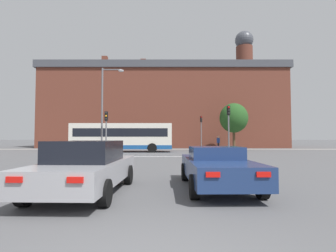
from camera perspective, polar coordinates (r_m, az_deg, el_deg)
The scene contains 14 objects.
stop_line_strip at distance 22.18m, azimuth -0.59°, elevation -6.66°, with size 7.82×0.30×0.01m, color silver.
far_pavement at distance 36.20m, azimuth -0.30°, elevation -5.08°, with size 68.69×2.50×0.01m, color gray.
brick_civic_building at distance 46.84m, azimuth -0.60°, elevation 3.95°, with size 39.81×14.25×20.84m.
car_saloon_left at distance 7.91m, azimuth -17.15°, elevation -8.44°, with size 2.19×4.87×1.49m.
car_roadster_right at distance 8.48m, azimuth 10.63°, elevation -8.73°, with size 2.04×4.85×1.29m.
bus_crossing_lead at distance 29.74m, azimuth -9.80°, elevation -2.32°, with size 11.10×2.75×3.16m.
traffic_light_far_right at distance 35.53m, azimuth 7.40°, elevation -0.26°, with size 0.26×0.31×4.50m.
traffic_light_near_left at distance 23.05m, azimuth -13.16°, elevation 0.03°, with size 0.26×0.31×3.84m.
traffic_light_near_right at distance 22.79m, azimuth 13.21°, elevation 0.78°, with size 0.26×0.31×4.31m.
street_lamp_junction at distance 24.13m, azimuth -13.28°, elevation 5.00°, with size 2.00×0.36×7.86m.
pedestrian_waiting at distance 36.10m, azimuth -5.78°, elevation -3.37°, with size 0.45×0.41×1.81m.
pedestrian_walking_east at distance 37.83m, azimuth -15.11°, elevation -3.30°, with size 0.29×0.43×1.78m.
pedestrian_walking_west at distance 37.01m, azimuth 11.05°, elevation -3.31°, with size 0.45×0.41×1.82m.
tree_by_building at distance 36.81m, azimuth 14.27°, elevation 1.69°, with size 3.84×3.84×6.31m.
Camera 1 is at (0.29, -2.84, 1.58)m, focal length 28.00 mm.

